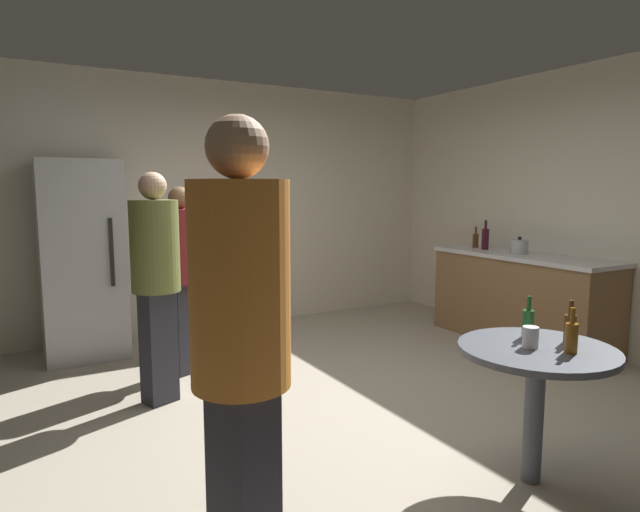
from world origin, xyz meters
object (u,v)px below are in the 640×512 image
object	(u,v)px
kettle	(519,247)
beer_bottle_green	(528,322)
plastic_cup_white	(530,337)
refrigerator	(82,260)
beer_bottle_brown	(570,327)
foreground_table	(536,367)
beer_bottle_amber	(571,337)
person_in_orange_shirt	(241,336)
beer_bottle_on_counter	(476,240)
person_in_olive_shirt	(156,270)
wine_bottle_on_counter	(485,238)
person_in_maroon_shirt	(182,266)

from	to	relation	value
kettle	beer_bottle_green	distance (m)	2.54
plastic_cup_white	refrigerator	bearing A→B (deg)	116.40
beer_bottle_green	plastic_cup_white	bearing A→B (deg)	-137.19
refrigerator	plastic_cup_white	size ratio (longest dim) A/B	16.36
beer_bottle_brown	foreground_table	bearing A→B (deg)	171.55
beer_bottle_amber	person_in_orange_shirt	xyz separation A→B (m)	(-1.73, 0.03, 0.23)
refrigerator	beer_bottle_on_counter	xyz separation A→B (m)	(3.87, -1.06, 0.08)
person_in_olive_shirt	beer_bottle_brown	bearing A→B (deg)	19.93
wine_bottle_on_counter	person_in_orange_shirt	bearing A→B (deg)	-147.05
beer_bottle_brown	beer_bottle_green	bearing A→B (deg)	119.10
beer_bottle_on_counter	person_in_olive_shirt	bearing A→B (deg)	-173.61
beer_bottle_brown	person_in_olive_shirt	distance (m)	2.69
beer_bottle_amber	person_in_maroon_shirt	xyz separation A→B (m)	(-1.18, 2.75, 0.09)
refrigerator	foreground_table	world-z (taller)	refrigerator
wine_bottle_on_counter	beer_bottle_amber	bearing A→B (deg)	-129.02
person_in_orange_shirt	kettle	bearing A→B (deg)	12.40
refrigerator	beer_bottle_on_counter	distance (m)	4.01
foreground_table	beer_bottle_brown	xyz separation A→B (m)	(0.21, -0.03, 0.19)
foreground_table	wine_bottle_on_counter	bearing A→B (deg)	48.35
person_in_maroon_shirt	foreground_table	bearing A→B (deg)	3.05
beer_bottle_on_counter	person_in_olive_shirt	world-z (taller)	person_in_olive_shirt
person_in_maroon_shirt	kettle	bearing A→B (deg)	55.77
wine_bottle_on_counter	person_in_olive_shirt	xyz separation A→B (m)	(-3.49, -0.21, -0.05)
person_in_orange_shirt	person_in_olive_shirt	bearing A→B (deg)	69.05
beer_bottle_green	plastic_cup_white	size ratio (longest dim) A/B	2.09
beer_bottle_amber	person_in_maroon_shirt	world-z (taller)	person_in_maroon_shirt
foreground_table	beer_bottle_green	size ratio (longest dim) A/B	3.48
beer_bottle_on_counter	beer_bottle_green	world-z (taller)	beer_bottle_on_counter
refrigerator	beer_bottle_green	world-z (taller)	refrigerator
beer_bottle_amber	beer_bottle_green	xyz separation A→B (m)	(0.05, 0.30, 0.00)
beer_bottle_amber	beer_bottle_brown	size ratio (longest dim) A/B	1.00
person_in_maroon_shirt	person_in_orange_shirt	size ratio (longest dim) A/B	0.87
refrigerator	foreground_table	distance (m)	3.96
beer_bottle_on_counter	person_in_orange_shirt	distance (m)	4.55
foreground_table	beer_bottle_brown	distance (m)	0.29
refrigerator	beer_bottle_amber	size ratio (longest dim) A/B	7.83
person_in_maroon_shirt	refrigerator	bearing A→B (deg)	-164.61
kettle	beer_bottle_amber	size ratio (longest dim) A/B	1.06
wine_bottle_on_counter	person_in_maroon_shirt	bearing A→B (deg)	174.23
kettle	person_in_olive_shirt	size ratio (longest dim) A/B	0.15
person_in_orange_shirt	beer_bottle_amber	bearing A→B (deg)	-16.47
person_in_orange_shirt	beer_bottle_on_counter	bearing A→B (deg)	19.22
beer_bottle_on_counter	foreground_table	distance (m)	3.25
kettle	beer_bottle_green	xyz separation A→B (m)	(-1.91, -1.67, -0.15)
wine_bottle_on_counter	beer_bottle_on_counter	distance (m)	0.19
beer_bottle_green	person_in_maroon_shirt	bearing A→B (deg)	116.71
refrigerator	foreground_table	size ratio (longest dim) A/B	2.25
beer_bottle_green	plastic_cup_white	world-z (taller)	beer_bottle_green
wine_bottle_on_counter	beer_bottle_amber	world-z (taller)	wine_bottle_on_counter
wine_bottle_on_counter	foreground_table	world-z (taller)	wine_bottle_on_counter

